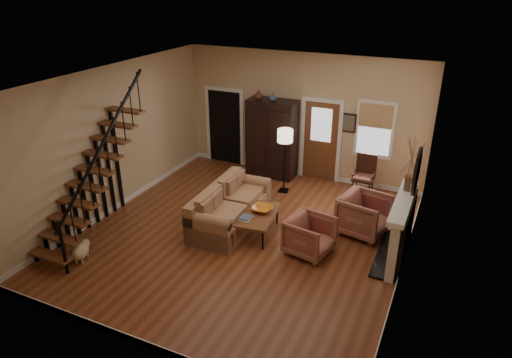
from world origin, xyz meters
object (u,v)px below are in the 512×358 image
at_px(sofa, 231,207).
at_px(coffee_table, 257,224).
at_px(armchair_left, 310,236).
at_px(side_chair, 364,176).
at_px(armoire, 272,139).
at_px(armchair_right, 364,215).
at_px(floor_lamp, 284,161).

height_order(sofa, coffee_table, sofa).
distance_m(armchair_left, side_chair, 3.05).
bearing_deg(coffee_table, armoire, 107.36).
height_order(armoire, sofa, armoire).
bearing_deg(side_chair, armchair_left, -97.04).
bearing_deg(armoire, armchair_right, -34.30).
bearing_deg(armchair_left, side_chair, 3.54).
bearing_deg(sofa, side_chair, 47.39).
height_order(sofa, side_chair, side_chair).
relative_size(coffee_table, floor_lamp, 0.76).
bearing_deg(armchair_left, floor_lamp, 42.42).
distance_m(armoire, coffee_table, 3.25).
xyz_separation_m(armoire, sofa, (0.25, -2.88, -0.62)).
height_order(armoire, floor_lamp, armoire).
distance_m(sofa, side_chair, 3.53).
bearing_deg(armchair_left, armchair_right, -23.20).
bearing_deg(armchair_right, armchair_left, 157.30).
relative_size(armchair_left, side_chair, 0.82).
bearing_deg(side_chair, armchair_right, -76.91).
distance_m(coffee_table, side_chair, 3.25).
height_order(floor_lamp, side_chair, floor_lamp).
bearing_deg(side_chair, floor_lamp, -161.14).
xyz_separation_m(coffee_table, armchair_left, (1.24, -0.22, 0.14)).
height_order(armoire, side_chair, armoire).
bearing_deg(sofa, coffee_table, -12.46).
distance_m(armoire, floor_lamp, 1.11).
distance_m(armchair_right, floor_lamp, 2.61).
height_order(armoire, coffee_table, armoire).
distance_m(armchair_left, floor_lamp, 2.85).
distance_m(armoire, side_chair, 2.61).
relative_size(sofa, armchair_right, 2.43).
xyz_separation_m(sofa, armchair_left, (1.93, -0.35, -0.05)).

